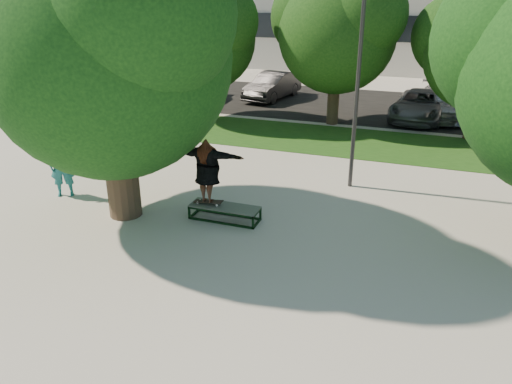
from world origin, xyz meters
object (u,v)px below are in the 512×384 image
at_px(tree_left, 106,40).
at_px(car_silver_a, 190,87).
at_px(bystander, 62,165).
at_px(car_silver_b, 443,102).
at_px(car_grey, 420,105).
at_px(grind_box, 225,213).
at_px(car_dark, 273,86).
at_px(lamppost, 358,80).

distance_m(tree_left, car_silver_a, 14.07).
relative_size(bystander, car_silver_b, 0.40).
xyz_separation_m(bystander, car_silver_a, (-2.22, 12.39, -0.16)).
bearing_deg(car_silver_a, car_grey, -3.86).
distance_m(car_silver_a, car_grey, 11.27).
bearing_deg(grind_box, car_grey, 71.55).
distance_m(car_dark, car_grey, 7.75).
distance_m(bystander, car_silver_b, 16.69).
relative_size(tree_left, bystander, 3.85).
distance_m(grind_box, car_grey, 13.07).
xyz_separation_m(grind_box, bystander, (-4.92, -0.06, 0.73)).
distance_m(bystander, car_silver_a, 12.58).
relative_size(grind_box, car_dark, 0.43).
bearing_deg(car_dark, car_silver_a, -141.90).
distance_m(car_dark, car_silver_b, 8.52).
bearing_deg(car_silver_a, grind_box, -64.14).
xyz_separation_m(car_silver_a, car_dark, (3.77, 2.01, -0.08)).
relative_size(bystander, car_silver_a, 0.41).
relative_size(bystander, car_grey, 0.40).
distance_m(tree_left, car_grey, 15.06).
height_order(grind_box, car_dark, car_dark).
bearing_deg(grind_box, tree_left, -169.28).
relative_size(tree_left, lamppost, 1.16).
xyz_separation_m(lamppost, grind_box, (-2.63, -3.40, -2.96)).
bearing_deg(car_grey, grind_box, -102.11).
height_order(grind_box, car_silver_a, car_silver_a).
bearing_deg(lamppost, car_dark, 118.77).
bearing_deg(car_grey, tree_left, -111.43).
height_order(tree_left, car_grey, tree_left).
xyz_separation_m(car_silver_a, car_silver_b, (12.23, 0.97, -0.09)).
bearing_deg(lamppost, grind_box, -127.75).
bearing_deg(bystander, tree_left, -43.37).
bearing_deg(tree_left, bystander, 168.99).
height_order(lamppost, car_silver_b, lamppost).
bearing_deg(lamppost, tree_left, -143.58).
bearing_deg(bystander, car_dark, 51.48).
bearing_deg(grind_box, car_silver_b, 69.04).
relative_size(car_silver_a, car_dark, 1.08).
bearing_deg(lamppost, car_silver_b, 76.04).
relative_size(grind_box, car_silver_a, 0.40).
distance_m(grind_box, bystander, 4.97).
xyz_separation_m(tree_left, car_dark, (-0.71, 14.83, -3.74)).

